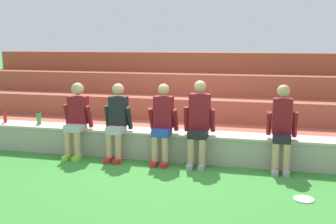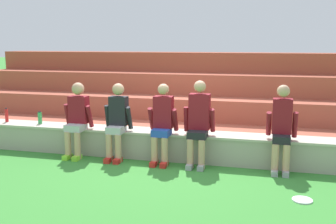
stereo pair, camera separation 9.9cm
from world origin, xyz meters
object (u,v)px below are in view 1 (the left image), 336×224
at_px(person_right_of_center, 199,121).
at_px(frisbee, 304,199).
at_px(person_far_right, 282,126).
at_px(person_far_left, 77,118).
at_px(water_bottle_near_left, 5,116).
at_px(water_bottle_near_right, 39,118).
at_px(person_left_of_center, 117,120).
at_px(person_center, 163,122).

relative_size(person_right_of_center, frisbee, 5.38).
height_order(person_far_right, frisbee, person_far_right).
bearing_deg(person_far_left, water_bottle_near_left, 170.57).
height_order(person_far_left, person_far_right, person_far_right).
relative_size(water_bottle_near_right, frisbee, 0.92).
distance_m(person_far_left, person_right_of_center, 2.21).
height_order(person_left_of_center, water_bottle_near_left, person_left_of_center).
relative_size(person_far_left, person_left_of_center, 1.00).
bearing_deg(person_center, water_bottle_near_right, 173.33).
relative_size(person_far_left, water_bottle_near_left, 4.80).
bearing_deg(person_center, person_left_of_center, 179.16).
relative_size(person_center, person_far_right, 0.98).
relative_size(person_far_right, frisbee, 5.24).
height_order(person_far_left, water_bottle_near_left, person_far_left).
xyz_separation_m(person_center, water_bottle_near_right, (-2.53, 0.30, -0.10)).
xyz_separation_m(person_far_left, person_center, (1.59, -0.01, -0.01)).
height_order(person_right_of_center, water_bottle_near_right, person_right_of_center).
distance_m(person_left_of_center, person_far_right, 2.77).
bearing_deg(person_left_of_center, person_right_of_center, 0.77).
bearing_deg(person_far_right, person_center, -178.66).
distance_m(person_left_of_center, water_bottle_near_right, 1.73).
distance_m(person_center, water_bottle_near_left, 3.27).
distance_m(person_center, frisbee, 2.59).
distance_m(water_bottle_near_right, frisbee, 4.99).
bearing_deg(person_left_of_center, person_center, -0.84).
bearing_deg(person_right_of_center, water_bottle_near_right, 175.20).
relative_size(person_left_of_center, person_far_right, 0.97).
height_order(person_far_left, person_right_of_center, person_right_of_center).
bearing_deg(person_right_of_center, person_center, -177.08).
bearing_deg(frisbee, person_far_left, 163.06).
bearing_deg(water_bottle_near_right, person_far_right, -3.19).
bearing_deg(person_far_left, person_left_of_center, 0.42).
bearing_deg(person_left_of_center, frisbee, -20.98).
distance_m(person_right_of_center, frisbee, 2.12).
distance_m(person_far_left, person_far_right, 3.54).
bearing_deg(person_right_of_center, person_far_left, -179.35).
distance_m(person_far_right, water_bottle_near_left, 5.21).
relative_size(person_left_of_center, water_bottle_near_right, 5.54).
relative_size(person_far_left, water_bottle_near_right, 5.51).
distance_m(person_far_left, person_center, 1.59).
bearing_deg(frisbee, person_far_right, 102.46).
bearing_deg(person_far_left, water_bottle_near_right, 162.85).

